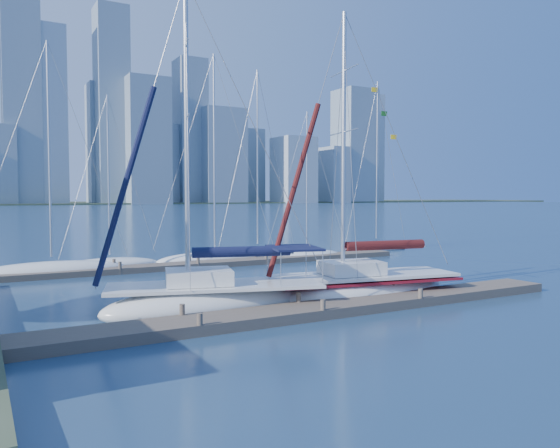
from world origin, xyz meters
TOP-DOWN VIEW (x-y plane):
  - ground at (0.00, 0.00)m, footprint 700.00×700.00m
  - near_dock at (0.00, 0.00)m, footprint 26.00×2.00m
  - far_dock at (2.00, 16.00)m, footprint 30.00×1.80m
  - far_shore at (0.00, 320.00)m, footprint 800.00×100.00m
  - sailboat_navy at (-2.94, 2.77)m, footprint 9.95×5.57m
  - sailboat_maroon at (4.28, 2.11)m, footprint 9.82×4.57m
  - bg_boat_0 at (-7.64, 16.96)m, footprint 9.14×3.72m
  - bg_boat_1 at (-3.91, 18.48)m, footprint 6.87×3.31m
  - bg_boat_2 at (3.36, 18.10)m, footprint 8.96×4.86m
  - bg_boat_3 at (7.34, 19.16)m, footprint 6.98×3.04m
  - bg_boat_4 at (10.33, 16.82)m, footprint 6.37×4.10m
  - bg_boat_5 at (19.03, 19.29)m, footprint 6.66×2.34m
  - skyline at (20.22, 290.38)m, footprint 502.56×51.31m

SIDE VIEW (x-z plane):
  - ground at x=0.00m, z-range 0.00..0.00m
  - far_shore at x=0.00m, z-range -0.75..0.75m
  - far_dock at x=2.00m, z-range 0.00..0.36m
  - near_dock at x=0.00m, z-range 0.00..0.40m
  - bg_boat_4 at x=10.33m, z-range -5.45..5.92m
  - bg_boat_1 at x=-3.91m, z-range -5.57..6.05m
  - bg_boat_0 at x=-7.64m, z-range -6.86..7.43m
  - bg_boat_2 at x=3.36m, z-range -7.27..7.84m
  - bg_boat_5 at x=19.03m, z-range -7.19..7.78m
  - bg_boat_3 at x=7.34m, z-range -7.03..7.64m
  - sailboat_maroon at x=4.28m, z-range -5.87..7.85m
  - sailboat_navy at x=-2.94m, z-range -6.02..8.05m
  - skyline at x=20.22m, z-range -24.61..96.13m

